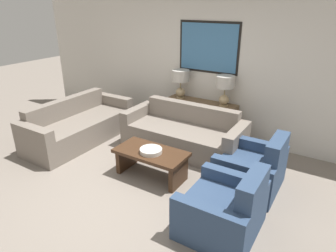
{
  "coord_description": "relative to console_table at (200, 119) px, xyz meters",
  "views": [
    {
      "loc": [
        2.31,
        -2.66,
        2.48
      ],
      "look_at": [
        0.01,
        1.05,
        0.65
      ],
      "focal_mm": 32.0,
      "sensor_mm": 36.0,
      "label": 1
    }
  ],
  "objects": [
    {
      "name": "coffee_table",
      "position": [
        0.02,
        -1.69,
        -0.05
      ],
      "size": [
        1.08,
        0.56,
        0.43
      ],
      "color": "#3D2616",
      "rests_on": "ground_plane"
    },
    {
      "name": "table_lamp_left",
      "position": [
        -0.45,
        0.0,
        0.73
      ],
      "size": [
        0.33,
        0.33,
        0.55
      ],
      "color": "tan",
      "rests_on": "console_table"
    },
    {
      "name": "armchair_near_back_wall",
      "position": [
        1.4,
        -1.17,
        -0.08
      ],
      "size": [
        0.83,
        0.91,
        0.83
      ],
      "color": "navy",
      "rests_on": "ground_plane"
    },
    {
      "name": "armchair_near_camera",
      "position": [
        1.4,
        -2.22,
        -0.08
      ],
      "size": [
        0.83,
        0.91,
        0.83
      ],
      "color": "navy",
      "rests_on": "ground_plane"
    },
    {
      "name": "decorative_bowl",
      "position": [
        0.05,
        -1.73,
        0.1
      ],
      "size": [
        0.33,
        0.33,
        0.06
      ],
      "color": "beige",
      "rests_on": "coffee_table"
    },
    {
      "name": "table_lamp_right",
      "position": [
        0.45,
        0.0,
        0.73
      ],
      "size": [
        0.33,
        0.33,
        0.55
      ],
      "color": "tan",
      "rests_on": "console_table"
    },
    {
      "name": "ground_plane",
      "position": [
        0.0,
        -2.25,
        -0.36
      ],
      "size": [
        20.0,
        20.0,
        0.0
      ],
      "primitive_type": "plane",
      "color": "slate"
    },
    {
      "name": "couch_by_side",
      "position": [
        -1.88,
        -1.36,
        -0.08
      ],
      "size": [
        0.86,
        2.14,
        0.78
      ],
      "color": "slate",
      "rests_on": "ground_plane"
    },
    {
      "name": "back_wall",
      "position": [
        0.0,
        0.27,
        0.97
      ],
      "size": [
        8.27,
        0.12,
        2.65
      ],
      "color": "beige",
      "rests_on": "ground_plane"
    },
    {
      "name": "couch_by_back_wall",
      "position": [
        0.0,
        -0.66,
        -0.08
      ],
      "size": [
        2.14,
        0.86,
        0.78
      ],
      "color": "slate",
      "rests_on": "ground_plane"
    },
    {
      "name": "console_table",
      "position": [
        0.0,
        0.0,
        0.0
      ],
      "size": [
        1.37,
        0.38,
        0.72
      ],
      "color": "brown",
      "rests_on": "ground_plane"
    }
  ]
}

